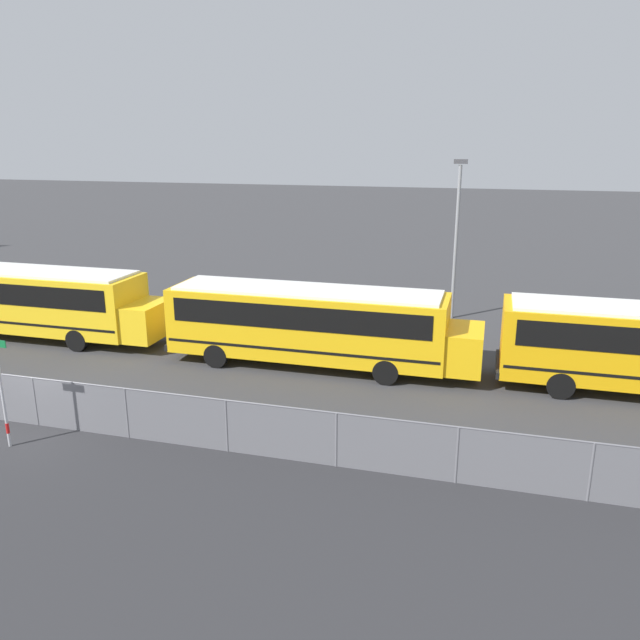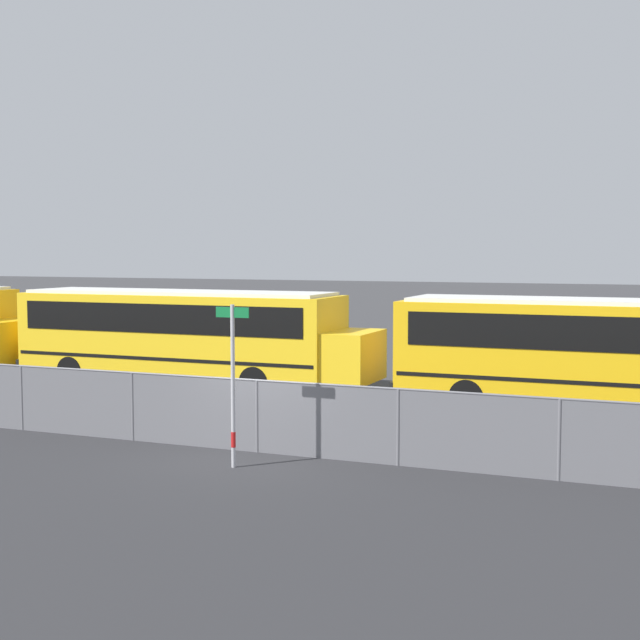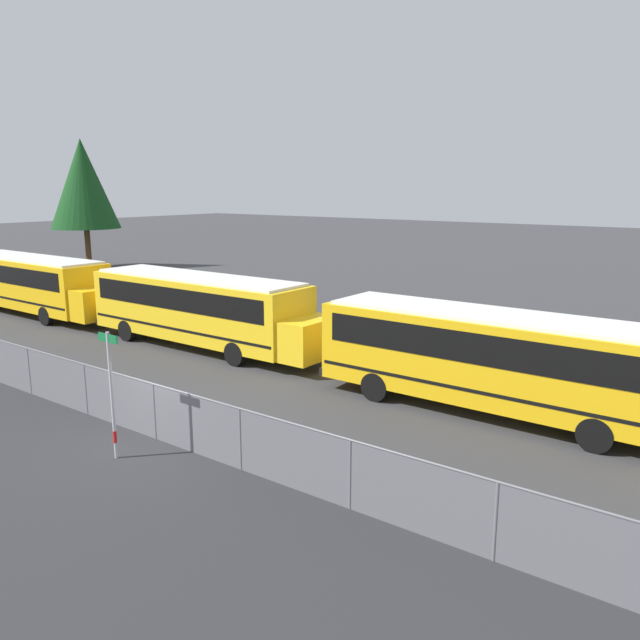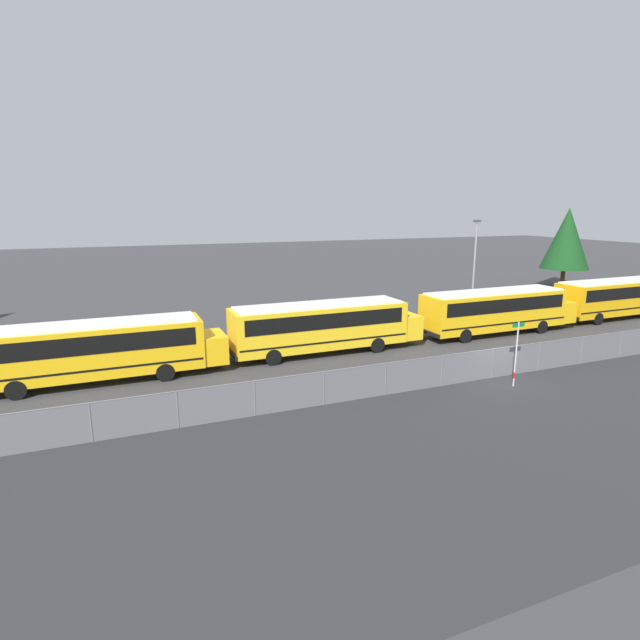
# 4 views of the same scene
# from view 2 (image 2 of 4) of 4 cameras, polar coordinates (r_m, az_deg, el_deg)

# --- Properties ---
(ground_plane) EXTENTS (200.00, 200.00, 0.00)m
(ground_plane) POSITION_cam_2_polar(r_m,az_deg,el_deg) (18.74, -4.03, -8.45)
(ground_plane) COLOR #38383A
(road_strip) EXTENTS (94.96, 12.00, 0.01)m
(road_strip) POSITION_cam_2_polar(r_m,az_deg,el_deg) (13.80, -15.41, -13.32)
(road_strip) COLOR #2B2B2D
(road_strip) RESTS_ON ground_plane
(fence) EXTENTS (61.03, 0.07, 1.53)m
(fence) POSITION_cam_2_polar(r_m,az_deg,el_deg) (18.57, -4.04, -6.09)
(fence) COLOR #9EA0A5
(fence) RESTS_ON ground_plane
(school_bus_1) EXTENTS (11.63, 2.57, 2.95)m
(school_bus_1) POSITION_cam_2_polar(r_m,az_deg,el_deg) (27.71, -8.59, -0.63)
(school_bus_1) COLOR yellow
(school_bus_1) RESTS_ON ground_plane
(school_bus_2) EXTENTS (11.63, 2.57, 2.95)m
(school_bus_2) POSITION_cam_2_polar(r_m,az_deg,el_deg) (23.66, 18.20, -1.67)
(school_bus_2) COLOR yellow
(school_bus_2) RESTS_ON ground_plane
(street_sign) EXTENTS (0.70, 0.09, 3.16)m
(street_sign) POSITION_cam_2_polar(r_m,az_deg,el_deg) (17.18, -5.60, -3.97)
(street_sign) COLOR #B7B7BC
(street_sign) RESTS_ON ground_plane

